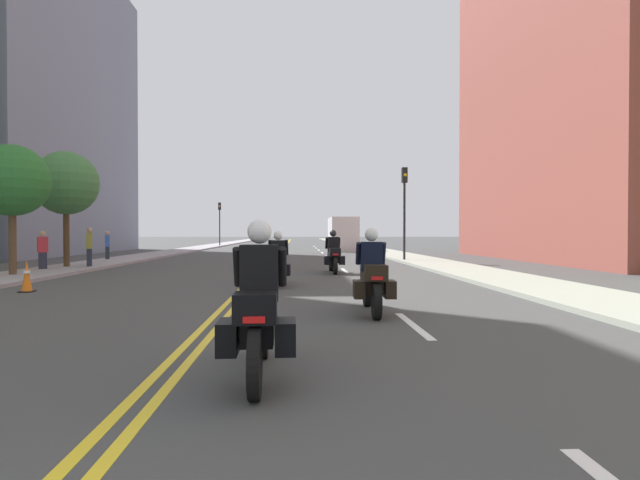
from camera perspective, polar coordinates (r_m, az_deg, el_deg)
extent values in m
plane|color=#3F403F|center=(48.31, -4.31, -0.98)|extent=(264.00, 264.00, 0.00)
cube|color=gray|center=(49.20, -13.71, -0.90)|extent=(2.71, 144.00, 0.12)
cube|color=#959A8C|center=(48.74, 5.16, -0.90)|extent=(2.71, 144.00, 0.12)
cube|color=yellow|center=(48.31, -4.46, -0.98)|extent=(0.12, 132.00, 0.01)
cube|color=yellow|center=(48.31, -4.17, -0.98)|extent=(0.12, 132.00, 0.01)
cube|color=silver|center=(8.63, 10.49, -9.44)|extent=(0.14, 2.40, 0.01)
cube|color=silver|center=(14.48, 5.06, -5.25)|extent=(0.14, 2.40, 0.01)
cube|color=silver|center=(20.41, 2.80, -3.47)|extent=(0.14, 2.40, 0.01)
cube|color=silver|center=(26.38, 1.56, -2.49)|extent=(0.14, 2.40, 0.01)
cube|color=silver|center=(32.36, 0.78, -1.87)|extent=(0.14, 2.40, 0.01)
cube|color=silver|center=(38.34, 0.24, -1.45)|extent=(0.14, 2.40, 0.01)
cube|color=silver|center=(44.33, -0.15, -1.14)|extent=(0.14, 2.40, 0.01)
cube|color=silver|center=(50.32, -0.45, -0.90)|extent=(0.14, 2.40, 0.01)
cube|color=silver|center=(56.32, -0.68, -0.71)|extent=(0.14, 2.40, 0.01)
cube|color=slate|center=(42.98, -29.68, 13.62)|extent=(8.21, 21.33, 22.24)
cylinder|color=black|center=(6.34, -6.43, -10.09)|extent=(0.12, 0.68, 0.68)
cylinder|color=black|center=(4.81, -7.38, -13.66)|extent=(0.12, 0.68, 0.68)
cube|color=silver|center=(6.29, -6.44, -6.88)|extent=(0.15, 0.32, 0.04)
cube|color=black|center=(5.52, -6.84, -8.79)|extent=(0.34, 1.20, 0.40)
cube|color=black|center=(4.79, -7.33, -7.62)|extent=(0.41, 0.37, 0.28)
cube|color=red|center=(4.61, -7.48, -8.95)|extent=(0.20, 0.03, 0.06)
cube|color=black|center=(5.10, -10.34, -10.75)|extent=(0.21, 0.44, 0.32)
cube|color=black|center=(5.06, -3.92, -10.82)|extent=(0.21, 0.44, 0.32)
cube|color=#B2C1CC|center=(5.97, -6.57, -4.38)|extent=(0.36, 0.13, 0.36)
cube|color=black|center=(5.41, -6.88, -3.68)|extent=(0.40, 0.27, 0.59)
cylinder|color=black|center=(5.57, -9.26, -3.04)|extent=(0.10, 0.28, 0.45)
cylinder|color=black|center=(5.55, -4.31, -3.05)|extent=(0.10, 0.28, 0.45)
sphere|color=white|center=(5.42, -6.87, 0.95)|extent=(0.26, 0.26, 0.26)
cylinder|color=black|center=(10.62, 5.33, -5.73)|extent=(0.16, 0.66, 0.65)
cylinder|color=black|center=(9.00, 6.40, -6.92)|extent=(0.16, 0.66, 0.65)
cube|color=silver|center=(10.59, 5.33, -3.87)|extent=(0.15, 0.32, 0.04)
cube|color=black|center=(9.78, 5.82, -4.65)|extent=(0.37, 1.26, 0.40)
cube|color=black|center=(9.03, 6.35, -3.71)|extent=(0.41, 0.37, 0.28)
cube|color=red|center=(8.85, 6.49, -4.32)|extent=(0.20, 0.04, 0.06)
cube|color=black|center=(9.28, 4.43, -5.57)|extent=(0.22, 0.45, 0.32)
cube|color=black|center=(9.34, 7.87, -5.53)|extent=(0.22, 0.45, 0.32)
cube|color=#B2C1CC|center=(10.28, 5.50, -2.26)|extent=(0.36, 0.14, 0.36)
cube|color=black|center=(9.70, 5.86, -1.86)|extent=(0.41, 0.27, 0.56)
cylinder|color=black|center=(9.82, 4.37, -1.53)|extent=(0.11, 0.28, 0.45)
cylinder|color=black|center=(9.87, 7.15, -1.52)|extent=(0.11, 0.28, 0.45)
sphere|color=white|center=(9.72, 5.85, 0.62)|extent=(0.26, 0.26, 0.26)
cylinder|color=black|center=(15.43, -4.53, -3.72)|extent=(0.14, 0.63, 0.63)
cylinder|color=black|center=(13.97, -5.02, -4.20)|extent=(0.14, 0.63, 0.63)
cube|color=silver|center=(15.41, -4.53, -2.48)|extent=(0.16, 0.33, 0.04)
cube|color=black|center=(14.68, -4.76, -2.86)|extent=(0.37, 1.13, 0.40)
cube|color=black|center=(14.01, -5.00, -2.13)|extent=(0.42, 0.38, 0.28)
cube|color=red|center=(13.82, -5.07, -2.51)|extent=(0.20, 0.04, 0.06)
cube|color=black|center=(14.28, -6.04, -3.37)|extent=(0.22, 0.45, 0.32)
cube|color=black|center=(14.23, -3.79, -3.38)|extent=(0.22, 0.45, 0.32)
cube|color=#B2C1CC|center=(15.13, -4.61, -1.31)|extent=(0.37, 0.14, 0.36)
cube|color=black|center=(14.61, -4.78, -1.06)|extent=(0.41, 0.28, 0.53)
cylinder|color=black|center=(14.78, -5.66, -0.84)|extent=(0.11, 0.29, 0.45)
cylinder|color=black|center=(14.74, -3.80, -0.85)|extent=(0.11, 0.29, 0.45)
sphere|color=white|center=(14.63, -4.77, 0.52)|extent=(0.26, 0.26, 0.26)
cylinder|color=black|center=(20.13, 1.25, -2.62)|extent=(0.14, 0.65, 0.65)
cylinder|color=black|center=(18.51, 1.74, -2.92)|extent=(0.14, 0.65, 0.65)
cube|color=silver|center=(20.11, 1.25, -1.64)|extent=(0.15, 0.32, 0.04)
cube|color=black|center=(19.30, 1.48, -1.94)|extent=(0.35, 1.25, 0.40)
cube|color=black|center=(18.56, 1.71, -1.37)|extent=(0.41, 0.37, 0.28)
cube|color=red|center=(18.38, 1.77, -1.64)|extent=(0.20, 0.04, 0.06)
cube|color=black|center=(18.79, 0.78, -2.32)|extent=(0.21, 0.45, 0.32)
cube|color=black|center=(18.85, 2.48, -2.31)|extent=(0.21, 0.45, 0.32)
cube|color=#B2C1CC|center=(19.81, 1.33, -0.76)|extent=(0.36, 0.13, 0.36)
cube|color=black|center=(19.24, 1.50, -0.50)|extent=(0.41, 0.27, 0.57)
cylinder|color=black|center=(19.36, 0.75, -0.34)|extent=(0.11, 0.28, 0.45)
cylinder|color=black|center=(19.41, 2.16, -0.34)|extent=(0.11, 0.28, 0.45)
sphere|color=black|center=(19.26, 1.49, 0.78)|extent=(0.26, 0.26, 0.26)
cube|color=black|center=(15.14, -30.24, -5.06)|extent=(0.32, 0.32, 0.03)
cone|color=orange|center=(15.10, -30.25, -3.49)|extent=(0.26, 0.26, 0.80)
cylinder|color=white|center=(15.09, -30.26, -3.13)|extent=(0.17, 0.17, 0.08)
cylinder|color=black|center=(26.90, 9.53, 2.04)|extent=(0.12, 0.12, 4.21)
cube|color=black|center=(27.07, 9.54, 7.25)|extent=(0.28, 0.28, 0.80)
sphere|color=yellow|center=(26.92, 9.61, 7.29)|extent=(0.18, 0.18, 0.18)
cylinder|color=black|center=(56.50, -11.29, 1.35)|extent=(0.12, 0.12, 4.09)
cube|color=black|center=(56.57, -11.29, 3.77)|extent=(0.28, 0.28, 0.80)
sphere|color=yellow|center=(56.42, -11.32, 3.78)|extent=(0.18, 0.18, 0.18)
cube|color=#202C33|center=(29.42, -22.92, -1.46)|extent=(0.29, 0.33, 0.78)
cube|color=blue|center=(29.40, -22.93, -0.10)|extent=(0.34, 0.42, 0.62)
sphere|color=tan|center=(29.40, -22.93, 0.73)|extent=(0.22, 0.22, 0.22)
cube|color=#2D4DA9|center=(29.63, -22.94, -0.50)|extent=(0.15, 0.19, 0.24)
cube|color=#242939|center=(23.40, -24.64, -1.95)|extent=(0.28, 0.33, 0.86)
cube|color=olive|center=(23.38, -24.65, -0.06)|extent=(0.32, 0.41, 0.68)
sphere|color=tan|center=(23.38, -24.66, 1.07)|extent=(0.22, 0.22, 0.22)
cube|color=#262839|center=(22.51, -28.87, -2.20)|extent=(0.34, 0.32, 0.77)
cube|color=#BC2D3B|center=(22.48, -28.88, -0.45)|extent=(0.42, 0.38, 0.61)
sphere|color=tan|center=(22.48, -28.89, 0.63)|extent=(0.22, 0.22, 0.22)
cylinder|color=#4E3621|center=(23.71, -26.77, 0.28)|extent=(0.24, 0.24, 2.69)
sphere|color=#3E743F|center=(23.80, -26.81, 5.77)|extent=(2.66, 2.66, 2.66)
cylinder|color=#513A26|center=(20.05, -31.45, -0.16)|extent=(0.24, 0.24, 2.47)
sphere|color=#29692C|center=(20.13, -31.49, 5.78)|extent=(2.43, 2.43, 2.43)
cube|color=silver|center=(45.28, 2.26, 0.29)|extent=(2.00, 1.80, 2.20)
cube|color=silver|center=(42.29, 2.60, 0.66)|extent=(2.20, 5.20, 2.80)
cylinder|color=black|center=(44.89, 2.30, -0.54)|extent=(2.00, 0.90, 0.90)
cylinder|color=black|center=(40.71, 2.81, -0.69)|extent=(2.00, 0.90, 0.90)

